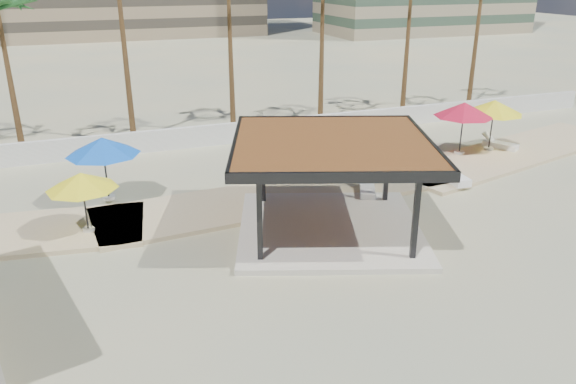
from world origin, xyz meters
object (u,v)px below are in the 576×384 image
object	(u,v)px
pavilion_central	(331,178)
umbrella_c	(464,110)
lounger_c	(500,145)
lounger_d	(452,176)
lounger_b	(367,189)

from	to	relation	value
pavilion_central	umbrella_c	xyz separation A→B (m)	(10.43, 5.94, 0.39)
lounger_c	lounger_d	bearing A→B (deg)	92.12
lounger_c	lounger_d	xyz separation A→B (m)	(-5.61, -3.39, 0.02)
umbrella_c	pavilion_central	bearing A→B (deg)	-150.31
lounger_b	lounger_d	bearing A→B (deg)	-63.54
lounger_d	lounger_c	bearing A→B (deg)	-54.23
pavilion_central	lounger_d	world-z (taller)	pavilion_central
umbrella_c	lounger_c	size ratio (longest dim) A/B	1.71
pavilion_central	lounger_b	size ratio (longest dim) A/B	4.61
umbrella_c	lounger_b	world-z (taller)	umbrella_c
umbrella_c	lounger_c	distance (m)	3.50
pavilion_central	lounger_c	xyz separation A→B (m)	(13.14, 5.98, -1.82)
lounger_c	lounger_b	bearing A→B (deg)	79.57
umbrella_c	lounger_d	world-z (taller)	umbrella_c
lounger_b	lounger_c	size ratio (longest dim) A/B	0.99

